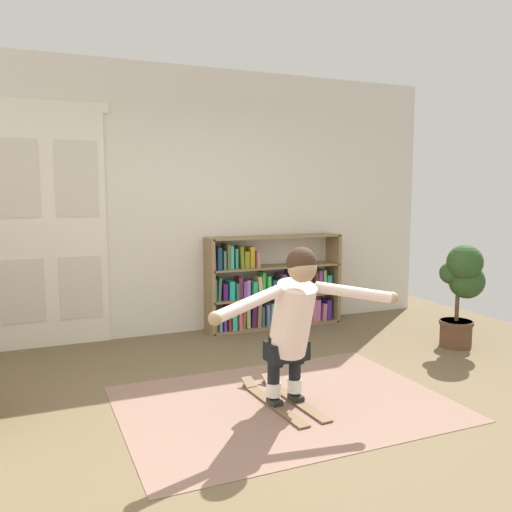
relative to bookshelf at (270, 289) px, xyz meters
The scene contains 8 objects.
ground_plane 2.58m from the bookshelf, 110.14° to the right, with size 7.20×7.20×0.00m, color brown.
back_wall 1.36m from the bookshelf, 166.53° to the left, with size 6.00×0.10×2.90m, color beige.
double_door 2.48m from the bookshelf, behind, with size 1.22×0.05×2.45m.
rug 2.32m from the bookshelf, 111.94° to the right, with size 2.38×1.72×0.01m, color #846456.
bookshelf is the anchor object (origin of this frame).
potted_plant 2.09m from the bookshelf, 46.10° to the right, with size 0.43×0.41×1.04m.
skis_pair 2.29m from the bookshelf, 112.30° to the right, with size 0.33×0.92×0.07m.
person_skier 2.41m from the bookshelf, 110.62° to the right, with size 1.48×0.56×1.12m.
Camera 1 is at (-1.66, -3.13, 1.57)m, focal length 37.44 mm.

